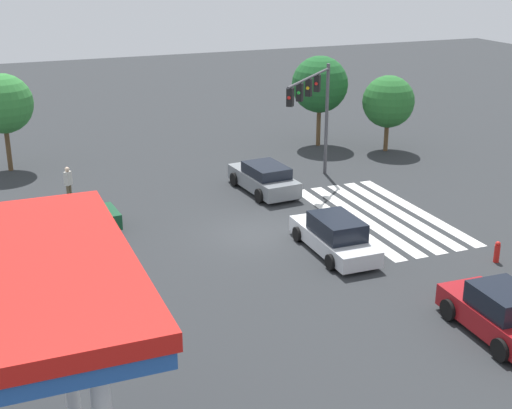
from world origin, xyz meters
TOP-DOWN VIEW (x-y plane):
  - ground_plane at (0.00, 0.00)m, footprint 108.94×108.94m
  - crosswalk_markings at (0.00, -6.14)m, footprint 9.40×4.40m
  - traffic_signal_mast at (5.10, -5.10)m, footprint 4.30×4.30m
  - car_2 at (5.14, -2.51)m, footprint 4.74×2.37m
  - car_3 at (2.98, 7.33)m, footprint 2.36×4.31m
  - car_4 at (-10.59, -3.94)m, footprint 4.31×2.15m
  - car_5 at (-2.89, -2.22)m, footprint 4.87×2.03m
  - pedestrian at (7.28, 6.73)m, footprint 0.41×0.41m
  - tree_corner_a at (13.74, 9.00)m, footprint 3.19×3.19m
  - tree_corner_b at (9.52, -12.25)m, footprint 3.07×3.07m
  - tree_corner_c at (12.17, -9.05)m, footprint 3.40×3.40m
  - fire_hydrant at (-6.09, -7.61)m, footprint 0.22×0.22m

SIDE VIEW (x-z plane):
  - ground_plane at x=0.00m, z-range 0.00..0.00m
  - crosswalk_markings at x=0.00m, z-range 0.00..0.01m
  - fire_hydrant at x=-6.09m, z-range 0.00..0.86m
  - car_3 at x=2.98m, z-range -0.03..1.37m
  - car_5 at x=-2.89m, z-range -0.07..1.46m
  - car_2 at x=5.14m, z-range -0.03..1.43m
  - car_4 at x=-10.59m, z-range -0.07..1.57m
  - pedestrian at x=7.28m, z-range 0.11..1.83m
  - tree_corner_b at x=9.52m, z-range 0.72..5.24m
  - tree_corner_a at x=13.74m, z-range 1.04..6.35m
  - tree_corner_c at x=12.17m, z-range 1.03..6.52m
  - traffic_signal_mast at x=5.10m, z-range 1.54..7.45m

